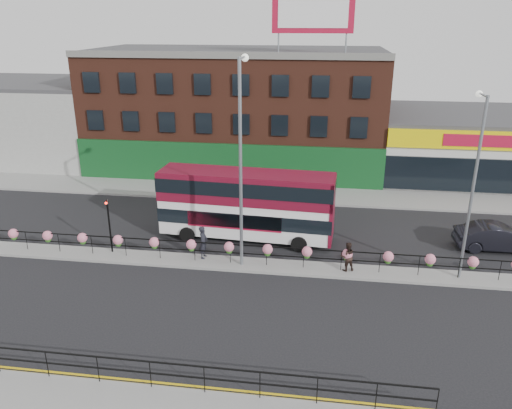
# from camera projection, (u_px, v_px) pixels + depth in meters

# --- Properties ---
(ground) EXTENTS (120.00, 120.00, 0.00)m
(ground) POSITION_uv_depth(u_px,v_px,m) (248.00, 266.00, 27.36)
(ground) COLOR black
(ground) RESTS_ON ground
(north_pavement) EXTENTS (60.00, 4.00, 0.15)m
(north_pavement) POSITION_uv_depth(u_px,v_px,m) (272.00, 193.00, 38.46)
(north_pavement) COLOR gray
(north_pavement) RESTS_ON ground
(median) EXTENTS (60.00, 1.60, 0.15)m
(median) POSITION_uv_depth(u_px,v_px,m) (248.00, 265.00, 27.33)
(median) COLOR gray
(median) RESTS_ON ground
(yellow_line_inner) EXTENTS (60.00, 0.10, 0.01)m
(yellow_line_inner) POSITION_uv_depth(u_px,v_px,m) (208.00, 387.00, 18.36)
(yellow_line_inner) COLOR gold
(yellow_line_inner) RESTS_ON ground
(yellow_line_outer) EXTENTS (60.00, 0.10, 0.01)m
(yellow_line_outer) POSITION_uv_depth(u_px,v_px,m) (206.00, 391.00, 18.20)
(yellow_line_outer) COLOR gold
(yellow_line_outer) RESTS_ON ground
(brick_building) EXTENTS (25.00, 12.21, 10.30)m
(brick_building) POSITION_uv_depth(u_px,v_px,m) (238.00, 109.00, 44.59)
(brick_building) COLOR brown
(brick_building) RESTS_ON ground
(supermarket) EXTENTS (15.00, 12.25, 5.30)m
(supermarket) POSITION_uv_depth(u_px,v_px,m) (468.00, 144.00, 42.77)
(supermarket) COLOR silver
(supermarket) RESTS_ON ground
(warehouse_west) EXTENTS (15.50, 12.00, 7.30)m
(warehouse_west) POSITION_uv_depth(u_px,v_px,m) (31.00, 119.00, 47.81)
(warehouse_west) COLOR #A1A19D
(warehouse_west) RESTS_ON ground
(billboard) EXTENTS (6.00, 0.29, 4.40)m
(billboard) POSITION_uv_depth(u_px,v_px,m) (313.00, 12.00, 36.29)
(billboard) COLOR #A50F2C
(billboard) RESTS_ON brick_building
(median_railing) EXTENTS (30.04, 0.56, 1.23)m
(median_railing) POSITION_uv_depth(u_px,v_px,m) (248.00, 249.00, 26.99)
(median_railing) COLOR black
(median_railing) RESTS_ON median
(south_railing) EXTENTS (20.04, 0.05, 1.12)m
(south_railing) POSITION_uv_depth(u_px,v_px,m) (150.00, 368.00, 17.92)
(south_railing) COLOR black
(south_railing) RESTS_ON south_pavement
(double_decker_bus) EXTENTS (10.64, 3.15, 4.25)m
(double_decker_bus) POSITION_uv_depth(u_px,v_px,m) (247.00, 199.00, 29.88)
(double_decker_bus) COLOR white
(double_decker_bus) RESTS_ON ground
(car) EXTENTS (2.00, 4.88, 1.57)m
(car) POSITION_uv_depth(u_px,v_px,m) (498.00, 237.00, 29.05)
(car) COLOR black
(car) RESTS_ON ground
(pedestrian_a) EXTENTS (0.74, 0.53, 1.87)m
(pedestrian_a) POSITION_uv_depth(u_px,v_px,m) (203.00, 242.00, 27.71)
(pedestrian_a) COLOR black
(pedestrian_a) RESTS_ON median
(pedestrian_b) EXTENTS (1.13, 1.06, 1.61)m
(pedestrian_b) POSITION_uv_depth(u_px,v_px,m) (347.00, 257.00, 26.32)
(pedestrian_b) COLOR black
(pedestrian_b) RESTS_ON median
(lamp_column_west) EXTENTS (0.39, 1.92, 10.95)m
(lamp_column_west) POSITION_uv_depth(u_px,v_px,m) (241.00, 147.00, 25.24)
(lamp_column_west) COLOR gray
(lamp_column_west) RESTS_ON median
(lamp_column_east) EXTENTS (0.34, 1.64, 9.36)m
(lamp_column_east) POSITION_uv_depth(u_px,v_px,m) (474.00, 173.00, 24.19)
(lamp_column_east) COLOR gray
(lamp_column_east) RESTS_ON median
(traffic_light_median) EXTENTS (0.15, 0.28, 3.65)m
(traffic_light_median) POSITION_uv_depth(u_px,v_px,m) (108.00, 214.00, 27.91)
(traffic_light_median) COLOR black
(traffic_light_median) RESTS_ON median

